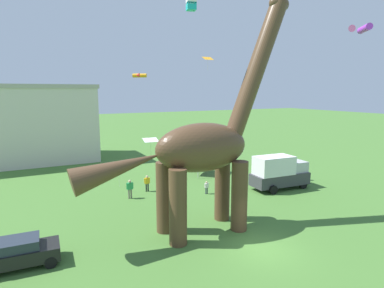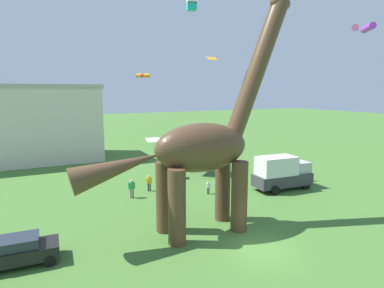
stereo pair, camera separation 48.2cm
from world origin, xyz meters
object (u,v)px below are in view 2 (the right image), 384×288
Objects in this scene: person_far_spectator at (306,172)px; kite_near_high at (192,4)px; person_watching_child at (132,187)px; kite_mid_center at (143,75)px; festival_canopy_tent at (206,152)px; person_photographer at (149,181)px; person_vendor_side at (208,186)px; kite_mid_right at (153,140)px; kite_drifting at (118,166)px; parked_sedan_left at (16,251)px; parked_box_truck at (282,172)px; dinosaur_sculpture at (201,148)px; kite_far_left at (212,58)px; kite_near_low at (365,28)px.

person_far_spectator is 1.88× the size of kite_near_high.
person_watching_child is 16.00m from kite_mid_center.
festival_canopy_tent is at bearing 116.64° from person_watching_child.
person_photographer is 0.93× the size of person_far_spectator.
person_vendor_side is at bearing -83.50° from kite_mid_center.
person_photographer is 0.79× the size of kite_mid_right.
kite_mid_right is (-5.79, 0.80, 1.59)m from festival_canopy_tent.
kite_drifting is at bearing 44.26° from person_far_spectator.
person_far_spectator is at bearing 83.45° from person_watching_child.
parked_sedan_left is 22.26m from parked_box_truck.
dinosaur_sculpture is 15.21m from festival_canopy_tent.
person_photographer is 0.81× the size of kite_far_left.
kite_near_low reaches higher than kite_drifting.
kite_near_high is 0.45× the size of kite_mid_right.
kite_mid_right is 1.44× the size of kite_drifting.
kite_mid_center is at bearing 58.31° from parked_sedan_left.
kite_mid_right is (-2.58, 7.16, 3.43)m from person_vendor_side.
person_watching_child is 9.24m from kite_drifting.
parked_sedan_left is at bearing 177.09° from kite_near_low.
festival_canopy_tent is 3.66× the size of kite_near_high.
kite_mid_right is 1.00× the size of kite_near_low.
kite_mid_right is (12.43, 13.18, 3.33)m from parked_sedan_left.
kite_mid_center reaches higher than person_vendor_side.
parked_box_truck is 7.14m from person_vendor_side.
kite_near_low reaches higher than person_far_spectator.
kite_mid_right reaches higher than parked_box_truck.
kite_far_left is (10.31, 1.44, 2.56)m from kite_mid_center.
kite_near_low is (13.36, -2.90, -0.90)m from kite_near_high.
kite_near_low is (11.06, -20.70, 2.92)m from kite_mid_center.
person_photographer is at bearing -157.58° from festival_canopy_tent.
parked_sedan_left is at bearing -178.94° from person_photographer.
kite_mid_right is at bearing 62.29° from kite_drifting.
kite_far_left is at bearing 1.30° from person_photographer.
parked_box_truck reaches higher than person_vendor_side.
parked_box_truck is at bearing -96.64° from kite_far_left.
kite_near_high reaches higher than kite_near_low.
parked_sedan_left is at bearing -124.71° from kite_mid_center.
kite_mid_right is (3.90, 5.18, 3.14)m from person_watching_child.
dinosaur_sculpture is 9.94m from person_watching_child.
kite_drifting reaches higher than person_vendor_side.
kite_near_high is (0.41, 2.18, 9.22)m from dinosaur_sculpture.
kite_mid_center is 9.36m from kite_mid_right.
kite_drifting is (5.57, 0.12, 4.01)m from parked_sedan_left.
person_vendor_side is (15.01, 6.01, -0.10)m from parked_sedan_left.
dinosaur_sculpture is 9.21m from person_vendor_side.
dinosaur_sculpture is 18.03× the size of kite_near_high.
person_photographer is 14.69m from kite_mid_center.
parked_sedan_left is 2.30× the size of kite_far_left.
person_vendor_side is 21.54m from kite_far_left.
kite_near_low is at bearing -50.00° from kite_mid_right.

